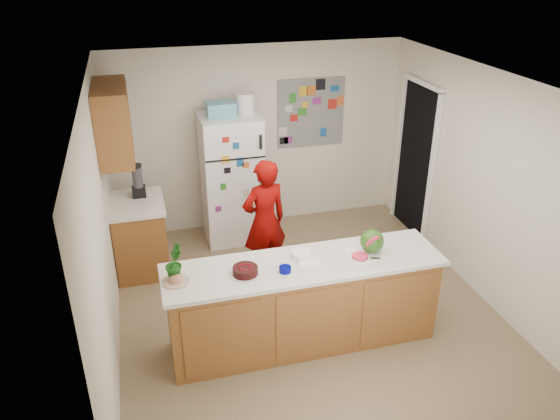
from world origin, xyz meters
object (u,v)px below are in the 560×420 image
object	(u,v)px
person	(265,221)
refrigerator	(232,179)
watermelon	(372,241)
cherry_bowl	(245,271)

from	to	relation	value
person	refrigerator	bearing A→B (deg)	-94.53
refrigerator	watermelon	xyz separation A→B (m)	(0.94, -2.37, 0.20)
refrigerator	watermelon	world-z (taller)	refrigerator
refrigerator	person	distance (m)	1.15
refrigerator	cherry_bowl	size ratio (longest dim) A/B	7.32
cherry_bowl	person	bearing A→B (deg)	68.99
refrigerator	cherry_bowl	xyz separation A→B (m)	(-0.33, -2.42, 0.11)
refrigerator	person	size ratio (longest dim) A/B	1.13
person	watermelon	bearing A→B (deg)	109.03
refrigerator	cherry_bowl	world-z (taller)	refrigerator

